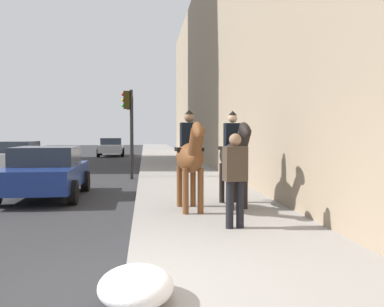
{
  "coord_description": "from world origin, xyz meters",
  "views": [
    {
      "loc": [
        -4.52,
        -0.25,
        1.82
      ],
      "look_at": [
        4.0,
        -1.23,
        1.4
      ],
      "focal_mm": 38.39,
      "sensor_mm": 36.0,
      "label": 1
    }
  ],
  "objects_px": {
    "car_near_lane": "(111,147)",
    "car_mid_lane": "(45,172)",
    "traffic_light_near_curb": "(129,119)",
    "traffic_light_far_curb": "(131,119)",
    "mounted_horse_far": "(234,154)",
    "mounted_horse_near": "(190,156)",
    "car_far_lane": "(18,156)",
    "pedestrian_greeting": "(235,174)"
  },
  "relations": [
    {
      "from": "car_near_lane",
      "to": "car_mid_lane",
      "type": "relative_size",
      "value": 1.07
    },
    {
      "from": "traffic_light_near_curb",
      "to": "traffic_light_far_curb",
      "type": "distance_m",
      "value": 7.56
    },
    {
      "from": "mounted_horse_far",
      "to": "traffic_light_near_curb",
      "type": "bearing_deg",
      "value": -161.57
    },
    {
      "from": "mounted_horse_near",
      "to": "traffic_light_near_curb",
      "type": "distance_m",
      "value": 7.69
    },
    {
      "from": "mounted_horse_near",
      "to": "car_mid_lane",
      "type": "xyz_separation_m",
      "value": [
        3.0,
        3.78,
        -0.59
      ]
    },
    {
      "from": "traffic_light_near_curb",
      "to": "mounted_horse_far",
      "type": "bearing_deg",
      "value": -159.14
    },
    {
      "from": "mounted_horse_near",
      "to": "car_near_lane",
      "type": "xyz_separation_m",
      "value": [
        24.36,
        3.66,
        -0.59
      ]
    },
    {
      "from": "mounted_horse_near",
      "to": "traffic_light_near_curb",
      "type": "bearing_deg",
      "value": -171.4
    },
    {
      "from": "mounted_horse_near",
      "to": "traffic_light_far_curb",
      "type": "xyz_separation_m",
      "value": [
        15.0,
        1.79,
        1.3
      ]
    },
    {
      "from": "car_far_lane",
      "to": "traffic_light_far_curb",
      "type": "distance_m",
      "value": 6.57
    },
    {
      "from": "car_near_lane",
      "to": "traffic_light_far_curb",
      "type": "relative_size",
      "value": 1.09
    },
    {
      "from": "mounted_horse_far",
      "to": "car_near_lane",
      "type": "xyz_separation_m",
      "value": [
        23.93,
        4.74,
        -0.6
      ]
    },
    {
      "from": "mounted_horse_near",
      "to": "car_far_lane",
      "type": "relative_size",
      "value": 0.51
    },
    {
      "from": "car_far_lane",
      "to": "traffic_light_far_curb",
      "type": "xyz_separation_m",
      "value": [
        3.51,
        -5.22,
        1.89
      ]
    },
    {
      "from": "mounted_horse_far",
      "to": "car_far_lane",
      "type": "bearing_deg",
      "value": -146.27
    },
    {
      "from": "pedestrian_greeting",
      "to": "car_near_lane",
      "type": "relative_size",
      "value": 0.4
    },
    {
      "from": "car_near_lane",
      "to": "traffic_light_far_curb",
      "type": "distance_m",
      "value": 9.73
    },
    {
      "from": "car_mid_lane",
      "to": "traffic_light_far_curb",
      "type": "height_order",
      "value": "traffic_light_far_curb"
    },
    {
      "from": "mounted_horse_near",
      "to": "car_mid_lane",
      "type": "height_order",
      "value": "mounted_horse_near"
    },
    {
      "from": "mounted_horse_far",
      "to": "traffic_light_near_curb",
      "type": "height_order",
      "value": "traffic_light_near_curb"
    },
    {
      "from": "traffic_light_far_curb",
      "to": "mounted_horse_far",
      "type": "bearing_deg",
      "value": -168.9
    },
    {
      "from": "car_near_lane",
      "to": "traffic_light_far_curb",
      "type": "height_order",
      "value": "traffic_light_far_curb"
    },
    {
      "from": "traffic_light_near_curb",
      "to": "pedestrian_greeting",
      "type": "bearing_deg",
      "value": -166.47
    },
    {
      "from": "mounted_horse_near",
      "to": "traffic_light_far_curb",
      "type": "bearing_deg",
      "value": -176.74
    },
    {
      "from": "car_far_lane",
      "to": "pedestrian_greeting",
      "type": "bearing_deg",
      "value": -149.31
    },
    {
      "from": "mounted_horse_far",
      "to": "pedestrian_greeting",
      "type": "bearing_deg",
      "value": -14.28
    },
    {
      "from": "car_near_lane",
      "to": "traffic_light_near_curb",
      "type": "bearing_deg",
      "value": 4.98
    },
    {
      "from": "car_near_lane",
      "to": "car_far_lane",
      "type": "height_order",
      "value": "same"
    },
    {
      "from": "pedestrian_greeting",
      "to": "car_mid_lane",
      "type": "relative_size",
      "value": 0.42
    },
    {
      "from": "traffic_light_near_curb",
      "to": "traffic_light_far_curb",
      "type": "bearing_deg",
      "value": 1.41
    },
    {
      "from": "mounted_horse_near",
      "to": "pedestrian_greeting",
      "type": "distance_m",
      "value": 1.88
    },
    {
      "from": "car_far_lane",
      "to": "traffic_light_near_curb",
      "type": "height_order",
      "value": "traffic_light_near_curb"
    },
    {
      "from": "car_near_lane",
      "to": "traffic_light_near_curb",
      "type": "relative_size",
      "value": 1.21
    },
    {
      "from": "mounted_horse_near",
      "to": "mounted_horse_far",
      "type": "distance_m",
      "value": 1.16
    },
    {
      "from": "car_mid_lane",
      "to": "traffic_light_near_curb",
      "type": "height_order",
      "value": "traffic_light_near_curb"
    },
    {
      "from": "car_near_lane",
      "to": "mounted_horse_near",
      "type": "bearing_deg",
      "value": 6.58
    },
    {
      "from": "car_near_lane",
      "to": "traffic_light_near_curb",
      "type": "distance_m",
      "value": 17.12
    },
    {
      "from": "mounted_horse_far",
      "to": "pedestrian_greeting",
      "type": "distance_m",
      "value": 2.25
    },
    {
      "from": "car_far_lane",
      "to": "mounted_horse_near",
      "type": "bearing_deg",
      "value": -147.84
    },
    {
      "from": "mounted_horse_far",
      "to": "pedestrian_greeting",
      "type": "height_order",
      "value": "mounted_horse_far"
    },
    {
      "from": "pedestrian_greeting",
      "to": "traffic_light_near_curb",
      "type": "relative_size",
      "value": 0.48
    },
    {
      "from": "traffic_light_far_curb",
      "to": "pedestrian_greeting",
      "type": "bearing_deg",
      "value": -171.85
    }
  ]
}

